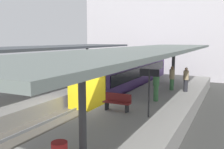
# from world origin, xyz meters

# --- Properties ---
(ground_plane) EXTENTS (80.00, 80.00, 0.00)m
(ground_plane) POSITION_xyz_m (0.00, 0.00, 0.00)
(ground_plane) COLOR #383835
(platform_left) EXTENTS (4.40, 28.00, 1.00)m
(platform_left) POSITION_xyz_m (-3.80, 0.00, 0.50)
(platform_left) COLOR gray
(platform_left) RESTS_ON ground_plane
(platform_right) EXTENTS (4.40, 28.00, 1.00)m
(platform_right) POSITION_xyz_m (3.80, 0.00, 0.50)
(platform_right) COLOR gray
(platform_right) RESTS_ON ground_plane
(track_ballast) EXTENTS (3.20, 28.00, 0.20)m
(track_ballast) POSITION_xyz_m (0.00, 0.00, 0.10)
(track_ballast) COLOR #59544C
(track_ballast) RESTS_ON ground_plane
(rail_near_side) EXTENTS (0.08, 28.00, 0.14)m
(rail_near_side) POSITION_xyz_m (-0.72, 0.00, 0.27)
(rail_near_side) COLOR slate
(rail_near_side) RESTS_ON track_ballast
(rail_far_side) EXTENTS (0.08, 28.00, 0.14)m
(rail_far_side) POSITION_xyz_m (0.72, 0.00, 0.27)
(rail_far_side) COLOR slate
(rail_far_side) RESTS_ON track_ballast
(commuter_train) EXTENTS (2.78, 13.25, 3.10)m
(commuter_train) POSITION_xyz_m (0.00, 7.95, 1.73)
(commuter_train) COLOR #472D6B
(commuter_train) RESTS_ON track_ballast
(canopy_left) EXTENTS (4.18, 21.00, 3.05)m
(canopy_left) POSITION_xyz_m (-3.80, 1.40, 3.93)
(canopy_left) COLOR #333335
(canopy_left) RESTS_ON platform_left
(canopy_right) EXTENTS (4.18, 21.00, 3.06)m
(canopy_right) POSITION_xyz_m (3.80, 1.40, 3.95)
(canopy_right) COLOR #333335
(canopy_right) RESTS_ON platform_right
(platform_bench) EXTENTS (1.40, 0.41, 0.86)m
(platform_bench) POSITION_xyz_m (2.79, -0.18, 1.46)
(platform_bench) COLOR black
(platform_bench) RESTS_ON platform_right
(platform_sign) EXTENTS (0.90, 0.08, 2.21)m
(platform_sign) POSITION_xyz_m (4.51, -0.50, 2.62)
(platform_sign) COLOR #262628
(platform_sign) RESTS_ON platform_right
(passenger_near_bench) EXTENTS (0.36, 0.36, 1.68)m
(passenger_near_bench) POSITION_xyz_m (3.96, 2.58, 1.87)
(passenger_near_bench) COLOR #386B3D
(passenger_near_bench) RESTS_ON platform_right
(passenger_mid_platform) EXTENTS (0.36, 0.36, 1.68)m
(passenger_mid_platform) POSITION_xyz_m (4.06, 6.15, 1.87)
(passenger_mid_platform) COLOR #386B3D
(passenger_mid_platform) RESTS_ON platform_right
(passenger_far_end) EXTENTS (0.36, 0.36, 1.66)m
(passenger_far_end) POSITION_xyz_m (5.04, 6.02, 1.86)
(passenger_far_end) COLOR #232328
(passenger_far_end) RESTS_ON platform_right
(station_building_backdrop) EXTENTS (18.00, 6.00, 11.00)m
(station_building_backdrop) POSITION_xyz_m (-0.54, 20.00, 5.50)
(station_building_backdrop) COLOR #B7B2B7
(station_building_backdrop) RESTS_ON ground_plane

